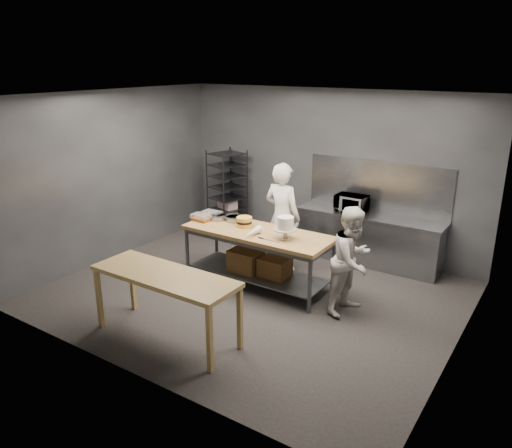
{
  "coord_description": "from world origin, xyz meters",
  "views": [
    {
      "loc": [
        3.94,
        -5.85,
        3.48
      ],
      "look_at": [
        -0.11,
        0.27,
        1.05
      ],
      "focal_mm": 35.0,
      "sensor_mm": 36.0,
      "label": 1
    }
  ],
  "objects_px": {
    "speed_rack": "(227,193)",
    "work_table": "(258,252)",
    "near_counter": "(165,280)",
    "chef_behind": "(282,217)",
    "frosted_cake_stand": "(285,225)",
    "layer_cake": "(244,222)",
    "microwave": "(351,203)",
    "chef_right": "(352,260)"
  },
  "relations": [
    {
      "from": "near_counter",
      "to": "chef_behind",
      "type": "height_order",
      "value": "chef_behind"
    },
    {
      "from": "chef_right",
      "to": "frosted_cake_stand",
      "type": "relative_size",
      "value": 4.52
    },
    {
      "from": "near_counter",
      "to": "chef_behind",
      "type": "bearing_deg",
      "value": 88.51
    },
    {
      "from": "speed_rack",
      "to": "chef_behind",
      "type": "relative_size",
      "value": 0.94
    },
    {
      "from": "speed_rack",
      "to": "layer_cake",
      "type": "distance_m",
      "value": 2.37
    },
    {
      "from": "near_counter",
      "to": "speed_rack",
      "type": "bearing_deg",
      "value": 115.78
    },
    {
      "from": "frosted_cake_stand",
      "to": "chef_right",
      "type": "bearing_deg",
      "value": 4.43
    },
    {
      "from": "chef_right",
      "to": "frosted_cake_stand",
      "type": "xyz_separation_m",
      "value": [
        -1.05,
        -0.08,
        0.36
      ]
    },
    {
      "from": "microwave",
      "to": "chef_right",
      "type": "bearing_deg",
      "value": -65.9
    },
    {
      "from": "chef_behind",
      "to": "microwave",
      "type": "xyz_separation_m",
      "value": [
        0.79,
        1.06,
        0.12
      ]
    },
    {
      "from": "chef_behind",
      "to": "layer_cake",
      "type": "height_order",
      "value": "chef_behind"
    },
    {
      "from": "near_counter",
      "to": "chef_right",
      "type": "height_order",
      "value": "chef_right"
    },
    {
      "from": "work_table",
      "to": "layer_cake",
      "type": "relative_size",
      "value": 9.58
    },
    {
      "from": "work_table",
      "to": "layer_cake",
      "type": "distance_m",
      "value": 0.53
    },
    {
      "from": "work_table",
      "to": "near_counter",
      "type": "xyz_separation_m",
      "value": [
        -0.11,
        -1.99,
        0.24
      ]
    },
    {
      "from": "chef_behind",
      "to": "microwave",
      "type": "relative_size",
      "value": 3.45
    },
    {
      "from": "work_table",
      "to": "chef_right",
      "type": "distance_m",
      "value": 1.6
    },
    {
      "from": "speed_rack",
      "to": "work_table",
      "type": "bearing_deg",
      "value": -42.79
    },
    {
      "from": "speed_rack",
      "to": "chef_right",
      "type": "distance_m",
      "value": 3.94
    },
    {
      "from": "near_counter",
      "to": "chef_right",
      "type": "relative_size",
      "value": 1.28
    },
    {
      "from": "work_table",
      "to": "near_counter",
      "type": "bearing_deg",
      "value": -93.05
    },
    {
      "from": "near_counter",
      "to": "frosted_cake_stand",
      "type": "relative_size",
      "value": 5.76
    },
    {
      "from": "near_counter",
      "to": "speed_rack",
      "type": "xyz_separation_m",
      "value": [
        -1.82,
        3.77,
        0.04
      ]
    },
    {
      "from": "work_table",
      "to": "layer_cake",
      "type": "bearing_deg",
      "value": 167.73
    },
    {
      "from": "layer_cake",
      "to": "speed_rack",
      "type": "bearing_deg",
      "value": 133.38
    },
    {
      "from": "layer_cake",
      "to": "microwave",
      "type": "bearing_deg",
      "value": 59.36
    },
    {
      "from": "microwave",
      "to": "layer_cake",
      "type": "height_order",
      "value": "microwave"
    },
    {
      "from": "work_table",
      "to": "microwave",
      "type": "bearing_deg",
      "value": 67.79
    },
    {
      "from": "speed_rack",
      "to": "microwave",
      "type": "xyz_separation_m",
      "value": [
        2.69,
        0.08,
        0.19
      ]
    },
    {
      "from": "speed_rack",
      "to": "chef_behind",
      "type": "xyz_separation_m",
      "value": [
        1.89,
        -0.98,
        0.08
      ]
    },
    {
      "from": "chef_right",
      "to": "layer_cake",
      "type": "xyz_separation_m",
      "value": [
        -1.89,
        0.06,
        0.22
      ]
    },
    {
      "from": "speed_rack",
      "to": "microwave",
      "type": "relative_size",
      "value": 3.23
    },
    {
      "from": "near_counter",
      "to": "frosted_cake_stand",
      "type": "distance_m",
      "value": 2.05
    },
    {
      "from": "near_counter",
      "to": "frosted_cake_stand",
      "type": "height_order",
      "value": "frosted_cake_stand"
    },
    {
      "from": "frosted_cake_stand",
      "to": "chef_behind",
      "type": "bearing_deg",
      "value": 123.11
    },
    {
      "from": "speed_rack",
      "to": "chef_behind",
      "type": "bearing_deg",
      "value": -27.33
    },
    {
      "from": "near_counter",
      "to": "chef_behind",
      "type": "relative_size",
      "value": 1.07
    },
    {
      "from": "layer_cake",
      "to": "chef_behind",
      "type": "bearing_deg",
      "value": 69.87
    },
    {
      "from": "work_table",
      "to": "chef_behind",
      "type": "xyz_separation_m",
      "value": [
        -0.03,
        0.8,
        0.36
      ]
    },
    {
      "from": "chef_behind",
      "to": "chef_right",
      "type": "xyz_separation_m",
      "value": [
        1.62,
        -0.79,
        -0.15
      ]
    },
    {
      "from": "work_table",
      "to": "speed_rack",
      "type": "bearing_deg",
      "value": 137.21
    },
    {
      "from": "chef_right",
      "to": "layer_cake",
      "type": "height_order",
      "value": "chef_right"
    }
  ]
}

